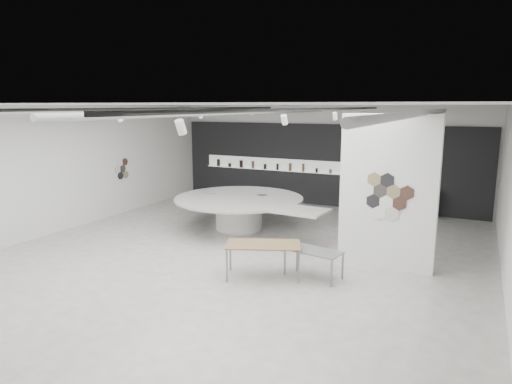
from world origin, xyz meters
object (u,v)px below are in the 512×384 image
at_px(partition_column, 388,192).
at_px(sample_table_wood, 263,246).
at_px(sample_table_stone, 314,253).
at_px(kitchen_counter, 411,203).
at_px(display_island, 241,209).

xyz_separation_m(partition_column, sample_table_wood, (-2.32, -1.87, -1.09)).
bearing_deg(sample_table_wood, sample_table_stone, 23.75).
bearing_deg(kitchen_counter, sample_table_stone, -106.42).
bearing_deg(partition_column, display_island, 162.83).
relative_size(partition_column, kitchen_counter, 2.11).
distance_m(display_island, sample_table_wood, 4.04).
bearing_deg(partition_column, kitchen_counter, 91.63).
relative_size(display_island, sample_table_wood, 2.87).
xyz_separation_m(display_island, kitchen_counter, (4.48, 4.10, -0.19)).
height_order(partition_column, kitchen_counter, partition_column).
relative_size(display_island, sample_table_stone, 3.97).
distance_m(sample_table_wood, sample_table_stone, 1.13).
xyz_separation_m(sample_table_wood, sample_table_stone, (1.02, 0.45, -0.13)).
bearing_deg(display_island, partition_column, -11.86).
relative_size(sample_table_stone, kitchen_counter, 0.77).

